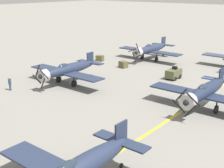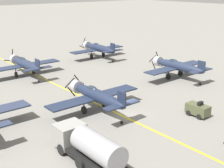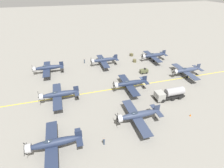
{
  "view_description": "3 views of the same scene",
  "coord_description": "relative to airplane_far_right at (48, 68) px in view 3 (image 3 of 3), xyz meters",
  "views": [
    {
      "loc": [
        -13.43,
        33.84,
        12.63
      ],
      "look_at": [
        5.02,
        10.91,
        3.41
      ],
      "focal_mm": 50.0,
      "sensor_mm": 36.0,
      "label": 1
    },
    {
      "loc": [
        -21.71,
        -24.16,
        14.31
      ],
      "look_at": [
        1.45,
        3.98,
        2.62
      ],
      "focal_mm": 50.0,
      "sensor_mm": 36.0,
      "label": 2
    },
    {
      "loc": [
        -40.22,
        19.89,
        26.73
      ],
      "look_at": [
        -1.03,
        8.26,
        2.37
      ],
      "focal_mm": 28.0,
      "sensor_mm": 36.0,
      "label": 3
    }
  ],
  "objects": [
    {
      "name": "airplane_mid_center",
      "position": [
        -17.07,
        -22.12,
        0.0
      ],
      "size": [
        12.0,
        9.98,
        3.65
      ],
      "rotation": [
        0.0,
        0.0,
        -0.18
      ],
      "color": "#212B44",
      "rests_on": "ground"
    },
    {
      "name": "airplane_mid_left",
      "position": [
        -29.97,
        -18.87,
        0.0
      ],
      "size": [
        12.0,
        9.98,
        3.74
      ],
      "rotation": [
        0.0,
        0.0,
        -0.19
      ],
      "color": "#2E3851",
      "rests_on": "ground"
    },
    {
      "name": "ground_crew_inspecting",
      "position": [
        -33.81,
        -10.47,
        -1.08
      ],
      "size": [
        0.37,
        0.37,
        1.7
      ],
      "color": "#334256",
      "rests_on": "ground"
    },
    {
      "name": "ground_plane",
      "position": [
        -15.55,
        -25.41,
        -2.01
      ],
      "size": [
        400.0,
        400.0,
        0.0
      ],
      "primitive_type": "plane",
      "color": "gray"
    },
    {
      "name": "airplane_mid_right",
      "position": [
        0.96,
        -19.25,
        0.0
      ],
      "size": [
        12.0,
        9.98,
        3.65
      ],
      "rotation": [
        0.0,
        0.0,
        0.01
      ],
      "color": "#253049",
      "rests_on": "ground"
    },
    {
      "name": "airplane_near_right",
      "position": [
        -0.03,
        -38.49,
        0.0
      ],
      "size": [
        12.0,
        9.98,
        3.67
      ],
      "rotation": [
        0.0,
        0.0,
        0.11
      ],
      "color": "#28324C",
      "rests_on": "ground"
    },
    {
      "name": "supply_crate_mid_lane",
      "position": [
        6.57,
        -32.31,
        -1.5
      ],
      "size": [
        1.44,
        1.3,
        1.01
      ],
      "primitive_type": "cube",
      "rotation": [
        0.0,
        0.0,
        0.26
      ],
      "color": "brown",
      "rests_on": "ground"
    },
    {
      "name": "taxiway_stripe",
      "position": [
        -15.55,
        -25.41,
        -2.01
      ],
      "size": [
        0.3,
        160.0,
        0.01
      ],
      "primitive_type": "cube",
      "color": "yellow",
      "rests_on": "ground"
    },
    {
      "name": "tow_tractor",
      "position": [
        -8.96,
        -30.49,
        -1.22
      ],
      "size": [
        1.57,
        2.6,
        1.79
      ],
      "color": "#515638",
      "rests_on": "ground"
    },
    {
      "name": "traffic_cone",
      "position": [
        -31.58,
        -31.38,
        -1.74
      ],
      "size": [
        0.36,
        0.36,
        0.55
      ],
      "primitive_type": "cone",
      "color": "orange",
      "rests_on": "ground"
    },
    {
      "name": "supply_crate_by_tanker",
      "position": [
        0.49,
        -31.14,
        -1.48
      ],
      "size": [
        1.45,
        1.29,
        1.05
      ],
      "primitive_type": "cube",
      "rotation": [
        0.0,
        0.0,
        -0.21
      ],
      "color": "brown",
      "rests_on": "ground"
    },
    {
      "name": "ground_crew_walking",
      "position": [
        4.71,
        -12.78,
        -1.06
      ],
      "size": [
        0.38,
        0.38,
        1.75
      ],
      "color": "#334256",
      "rests_on": "ground"
    },
    {
      "name": "airplane_far_center",
      "position": [
        -17.06,
        -2.9,
        0.0
      ],
      "size": [
        12.0,
        9.98,
        3.78
      ],
      "rotation": [
        0.0,
        0.0,
        0.24
      ],
      "color": "#252F49",
      "rests_on": "ground"
    },
    {
      "name": "airplane_far_left",
      "position": [
        -32.61,
        -1.56,
        0.0
      ],
      "size": [
        12.0,
        9.98,
        3.65
      ],
      "rotation": [
        0.0,
        0.0,
        0.17
      ],
      "color": "#212C45",
      "rests_on": "ground"
    },
    {
      "name": "airplane_near_center",
      "position": [
        -14.51,
        -42.42,
        0.0
      ],
      "size": [
        12.0,
        9.98,
        3.65
      ],
      "rotation": [
        0.0,
        0.0,
        -0.02
      ],
      "color": "#343E58",
      "rests_on": "ground"
    },
    {
      "name": "airplane_far_right",
      "position": [
        0.0,
        0.0,
        0.0
      ],
      "size": [
        12.0,
        9.98,
        3.65
      ],
      "rotation": [
        0.0,
        0.0,
        -0.3
      ],
      "color": "#212B44",
      "rests_on": "ground"
    },
    {
      "name": "fuel_tanker",
      "position": [
        -24.1,
        -30.49,
        -0.5
      ],
      "size": [
        2.68,
        8.0,
        2.98
      ],
      "color": "black",
      "rests_on": "ground"
    }
  ]
}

